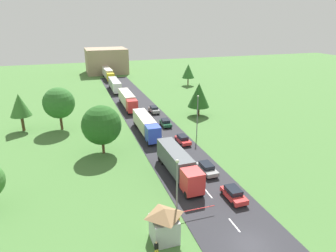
{
  "coord_description": "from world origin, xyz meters",
  "views": [
    {
      "loc": [
        -15.49,
        -20.54,
        21.68
      ],
      "look_at": [
        1.97,
        32.85,
        1.28
      ],
      "focal_mm": 31.99,
      "sensor_mm": 36.0,
      "label": 1
    }
  ],
  "objects_px": {
    "truck_lead": "(178,163)",
    "tree_pine": "(199,95)",
    "person_lead": "(156,248)",
    "tree_ash": "(59,103)",
    "truck_third": "(128,99)",
    "tree_elm": "(188,71)",
    "barrier_gate": "(185,214)",
    "lamppost_lead": "(177,193)",
    "tree_birch": "(20,105)",
    "truck_second": "(146,124)",
    "distant_building": "(106,61)",
    "car_lead": "(234,194)",
    "car_second": "(207,168)",
    "truck_fifth": "(108,73)",
    "guard_booth": "(164,224)",
    "truck_fourth": "(115,84)",
    "car_fourth": "(166,123)",
    "car_fifth": "(154,109)",
    "car_third": "(183,139)",
    "lamppost_second": "(197,114)",
    "tree_maple": "(102,125)"
  },
  "relations": [
    {
      "from": "truck_lead",
      "to": "tree_pine",
      "type": "height_order",
      "value": "tree_pine"
    },
    {
      "from": "person_lead",
      "to": "truck_lead",
      "type": "bearing_deg",
      "value": 62.47
    },
    {
      "from": "tree_ash",
      "to": "truck_third",
      "type": "bearing_deg",
      "value": 35.88
    },
    {
      "from": "person_lead",
      "to": "tree_elm",
      "type": "height_order",
      "value": "tree_elm"
    },
    {
      "from": "barrier_gate",
      "to": "lamppost_lead",
      "type": "height_order",
      "value": "lamppost_lead"
    },
    {
      "from": "person_lead",
      "to": "tree_ash",
      "type": "distance_m",
      "value": 40.78
    },
    {
      "from": "tree_birch",
      "to": "truck_second",
      "type": "bearing_deg",
      "value": -22.59
    },
    {
      "from": "tree_elm",
      "to": "distant_building",
      "type": "height_order",
      "value": "distant_building"
    },
    {
      "from": "car_lead",
      "to": "tree_birch",
      "type": "xyz_separation_m",
      "value": [
        -28.1,
        35.11,
        4.5
      ]
    },
    {
      "from": "car_lead",
      "to": "car_second",
      "type": "height_order",
      "value": "car_lead"
    },
    {
      "from": "truck_lead",
      "to": "truck_second",
      "type": "relative_size",
      "value": 0.96
    },
    {
      "from": "truck_fifth",
      "to": "tree_birch",
      "type": "xyz_separation_m",
      "value": [
        -23.53,
        -49.28,
        3.14
      ]
    },
    {
      "from": "guard_booth",
      "to": "car_lead",
      "type": "bearing_deg",
      "value": 21.69
    },
    {
      "from": "truck_fourth",
      "to": "barrier_gate",
      "type": "height_order",
      "value": "truck_fourth"
    },
    {
      "from": "car_lead",
      "to": "car_fourth",
      "type": "height_order",
      "value": "car_lead"
    },
    {
      "from": "barrier_gate",
      "to": "distant_building",
      "type": "height_order",
      "value": "distant_building"
    },
    {
      "from": "truck_third",
      "to": "tree_ash",
      "type": "relative_size",
      "value": 1.56
    },
    {
      "from": "truck_lead",
      "to": "person_lead",
      "type": "xyz_separation_m",
      "value": [
        -7.2,
        -13.81,
        -1.27
      ]
    },
    {
      "from": "car_fifth",
      "to": "truck_third",
      "type": "bearing_deg",
      "value": 128.33
    },
    {
      "from": "barrier_gate",
      "to": "person_lead",
      "type": "relative_size",
      "value": 2.77
    },
    {
      "from": "car_fourth",
      "to": "car_third",
      "type": "bearing_deg",
      "value": -89.05
    },
    {
      "from": "barrier_gate",
      "to": "tree_elm",
      "type": "bearing_deg",
      "value": 68.01
    },
    {
      "from": "car_fifth",
      "to": "lamppost_second",
      "type": "xyz_separation_m",
      "value": [
        3.76,
        -17.26,
        3.73
      ]
    },
    {
      "from": "barrier_gate",
      "to": "distant_building",
      "type": "relative_size",
      "value": 0.29
    },
    {
      "from": "truck_third",
      "to": "tree_birch",
      "type": "xyz_separation_m",
      "value": [
        -23.33,
        -9.88,
        3.2
      ]
    },
    {
      "from": "car_second",
      "to": "tree_maple",
      "type": "relative_size",
      "value": 0.51
    },
    {
      "from": "tree_pine",
      "to": "truck_lead",
      "type": "bearing_deg",
      "value": -119.27
    },
    {
      "from": "car_lead",
      "to": "car_second",
      "type": "relative_size",
      "value": 0.95
    },
    {
      "from": "guard_booth",
      "to": "lamppost_second",
      "type": "height_order",
      "value": "lamppost_second"
    },
    {
      "from": "tree_maple",
      "to": "tree_pine",
      "type": "distance_m",
      "value": 27.4
    },
    {
      "from": "tree_birch",
      "to": "car_second",
      "type": "bearing_deg",
      "value": -44.97
    },
    {
      "from": "distant_building",
      "to": "car_fourth",
      "type": "bearing_deg",
      "value": -87.23
    },
    {
      "from": "car_second",
      "to": "tree_elm",
      "type": "bearing_deg",
      "value": 70.89
    },
    {
      "from": "lamppost_lead",
      "to": "distant_building",
      "type": "relative_size",
      "value": 0.53
    },
    {
      "from": "car_third",
      "to": "tree_pine",
      "type": "relative_size",
      "value": 0.52
    },
    {
      "from": "car_lead",
      "to": "tree_pine",
      "type": "xyz_separation_m",
      "value": [
        9.63,
        33.21,
        4.09
      ]
    },
    {
      "from": "lamppost_second",
      "to": "tree_maple",
      "type": "height_order",
      "value": "tree_maple"
    },
    {
      "from": "car_fourth",
      "to": "lamppost_lead",
      "type": "relative_size",
      "value": 0.47
    },
    {
      "from": "person_lead",
      "to": "tree_maple",
      "type": "height_order",
      "value": "tree_maple"
    },
    {
      "from": "car_fourth",
      "to": "tree_pine",
      "type": "xyz_separation_m",
      "value": [
        9.49,
        4.61,
        4.13
      ]
    },
    {
      "from": "truck_lead",
      "to": "tree_birch",
      "type": "distance_m",
      "value": 36.18
    },
    {
      "from": "tree_pine",
      "to": "tree_elm",
      "type": "xyz_separation_m",
      "value": [
        10.09,
        31.81,
        -0.11
      ]
    },
    {
      "from": "car_second",
      "to": "car_fifth",
      "type": "distance_m",
      "value": 31.2
    },
    {
      "from": "truck_second",
      "to": "person_lead",
      "type": "xyz_separation_m",
      "value": [
        -6.94,
        -31.51,
        -1.19
      ]
    },
    {
      "from": "car_fifth",
      "to": "tree_maple",
      "type": "relative_size",
      "value": 0.5
    },
    {
      "from": "tree_maple",
      "to": "person_lead",
      "type": "bearing_deg",
      "value": -85.28
    },
    {
      "from": "car_fifth",
      "to": "person_lead",
      "type": "height_order",
      "value": "person_lead"
    },
    {
      "from": "car_second",
      "to": "lamppost_lead",
      "type": "relative_size",
      "value": 0.5
    },
    {
      "from": "guard_booth",
      "to": "truck_second",
      "type": "bearing_deg",
      "value": 79.4
    },
    {
      "from": "tree_elm",
      "to": "car_second",
      "type": "bearing_deg",
      "value": -109.11
    }
  ]
}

